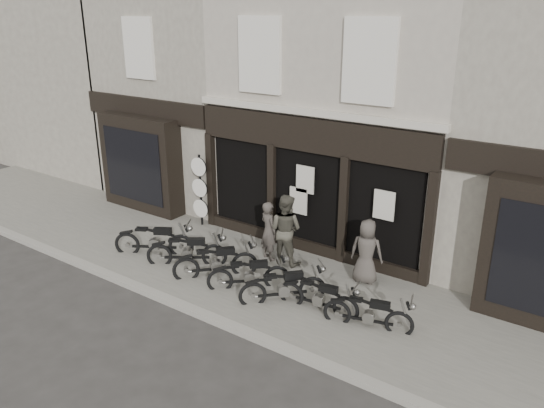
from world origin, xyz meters
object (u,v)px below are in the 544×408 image
Objects in this scene: motorcycle_2 at (217,265)px; motorcycle_5 at (319,299)px; motorcycle_1 at (188,254)px; advert_sign_post at (200,193)px; motorcycle_0 at (155,243)px; man_centre at (285,229)px; man_left at (269,231)px; motorcycle_4 at (284,290)px; man_right at (366,251)px; motorcycle_3 at (250,277)px; motorcycle_6 at (369,316)px.

motorcycle_2 is 0.89× the size of motorcycle_5.
motorcycle_1 is 2.84m from advert_sign_post.
motorcycle_5 is (5.25, 0.07, -0.05)m from motorcycle_0.
motorcycle_1 is at bearing -27.65° from motorcycle_0.
man_centre reaches higher than motorcycle_5.
motorcycle_5 is at bearing 170.38° from man_left.
advert_sign_post reaches higher than man_left.
motorcycle_4 is at bearing -178.92° from motorcycle_5.
motorcycle_1 is at bearing 173.35° from motorcycle_5.
motorcycle_4 is 2.31m from man_right.
advert_sign_post is (-5.88, 0.44, 0.22)m from man_right.
man_left is at bearing 3.66° from man_centre.
motorcycle_2 is 1.06× the size of motorcycle_3.
motorcycle_1 is at bearing 164.82° from motorcycle_6.
man_left is (-3.69, 1.47, 0.57)m from motorcycle_6.
motorcycle_5 is at bearing -29.65° from motorcycle_0.
motorcycle_1 is 3.17m from motorcycle_4.
man_centre is at bearing -151.04° from man_left.
man_centre is at bearing -12.01° from advert_sign_post.
advert_sign_post reaches higher than motorcycle_0.
man_centre is (0.49, 0.07, 0.14)m from man_left.
motorcycle_2 is at bearing -42.61° from advert_sign_post.
motorcycle_3 is 0.69× the size of advert_sign_post.
motorcycle_5 is 2.60m from man_centre.
motorcycle_2 is at bearing 53.90° from man_centre.
motorcycle_0 reaches higher than motorcycle_3.
motorcycle_3 is 1.74m from man_left.
man_centre is (-0.04, 1.62, 0.70)m from motorcycle_3.
motorcycle_3 is 0.84× the size of motorcycle_5.
motorcycle_3 is 1.01× the size of man_left.
motorcycle_3 is at bearing -36.86° from motorcycle_1.
motorcycle_0 is at bearing 50.46° from man_left.
motorcycle_6 is (2.11, 0.13, -0.02)m from motorcycle_4.
motorcycle_4 is at bearing -31.10° from motorcycle_0.
motorcycle_0 is 5.25m from motorcycle_5.
man_centre is at bearing -4.84° from man_right.
motorcycle_1 reaches higher than motorcycle_6.
motorcycle_3 is 4.43m from advert_sign_post.
advert_sign_post is at bearing -14.66° from man_centre.
man_left is (0.53, 1.56, 0.53)m from motorcycle_2.
motorcycle_3 is at bearing 130.98° from motorcycle_4.
motorcycle_2 is 2.99m from motorcycle_5.
motorcycle_1 is at bearing 131.53° from motorcycle_4.
motorcycle_1 is at bearing 129.35° from motorcycle_2.
motorcycle_2 is 3.80m from man_right.
motorcycle_5 is 1.91m from man_right.
man_right reaches higher than motorcycle_4.
motorcycle_2 is 2.10m from motorcycle_4.
man_left reaches higher than motorcycle_1.
motorcycle_6 is at bearing -45.99° from motorcycle_2.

